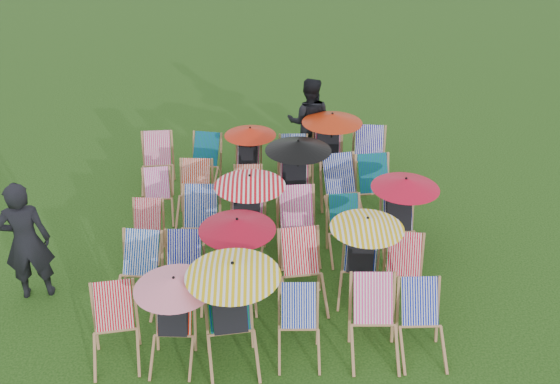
{
  "coord_description": "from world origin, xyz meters",
  "views": [
    {
      "loc": [
        -0.03,
        -8.23,
        5.82
      ],
      "look_at": [
        0.18,
        0.45,
        0.9
      ],
      "focal_mm": 40.0,
      "sensor_mm": 36.0,
      "label": 1
    }
  ],
  "objects_px": {
    "deckchair_5": "(423,325)",
    "person_rear": "(309,122)",
    "deckchair_0": "(114,329)",
    "deckchair_29": "(369,159)",
    "person_left": "(26,241)"
  },
  "relations": [
    {
      "from": "deckchair_5",
      "to": "deckchair_29",
      "type": "xyz_separation_m",
      "value": [
        -0.0,
        4.59,
        0.06
      ]
    },
    {
      "from": "deckchair_29",
      "to": "person_left",
      "type": "height_order",
      "value": "person_left"
    },
    {
      "from": "deckchair_5",
      "to": "person_rear",
      "type": "height_order",
      "value": "person_rear"
    },
    {
      "from": "deckchair_5",
      "to": "deckchair_29",
      "type": "height_order",
      "value": "deckchair_29"
    },
    {
      "from": "deckchair_0",
      "to": "deckchair_29",
      "type": "distance_m",
      "value": 6.01
    },
    {
      "from": "deckchair_0",
      "to": "person_rear",
      "type": "relative_size",
      "value": 0.5
    },
    {
      "from": "deckchair_29",
      "to": "person_rear",
      "type": "distance_m",
      "value": 1.46
    },
    {
      "from": "person_rear",
      "to": "deckchair_5",
      "type": "bearing_deg",
      "value": 107.05
    },
    {
      "from": "deckchair_5",
      "to": "person_rear",
      "type": "xyz_separation_m",
      "value": [
        -1.1,
        5.47,
        0.46
      ]
    },
    {
      "from": "person_left",
      "to": "person_rear",
      "type": "bearing_deg",
      "value": -147.72
    },
    {
      "from": "deckchair_0",
      "to": "deckchair_5",
      "type": "bearing_deg",
      "value": -9.05
    },
    {
      "from": "deckchair_0",
      "to": "person_left",
      "type": "xyz_separation_m",
      "value": [
        -1.44,
        1.31,
        0.47
      ]
    },
    {
      "from": "deckchair_0",
      "to": "person_left",
      "type": "relative_size",
      "value": 0.5
    },
    {
      "from": "deckchair_5",
      "to": "person_rear",
      "type": "relative_size",
      "value": 0.5
    },
    {
      "from": "person_left",
      "to": "person_rear",
      "type": "height_order",
      "value": "person_left"
    }
  ]
}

